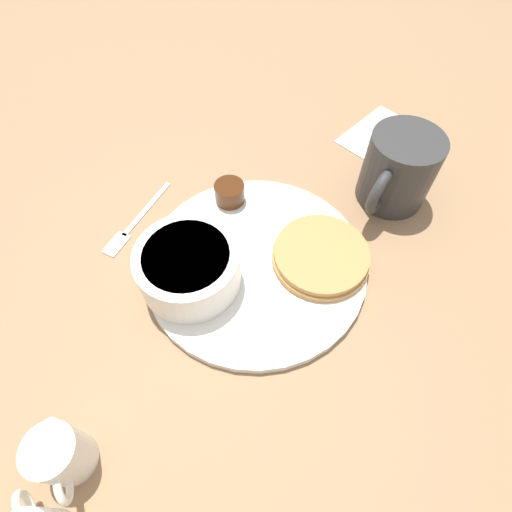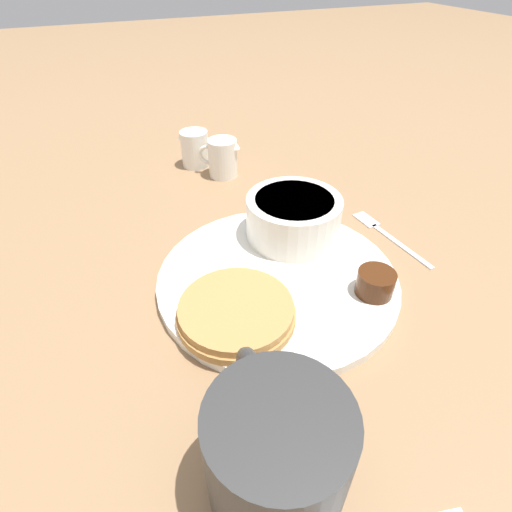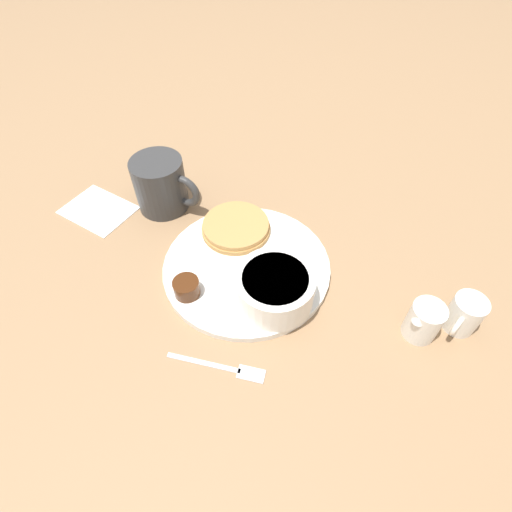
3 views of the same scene
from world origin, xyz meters
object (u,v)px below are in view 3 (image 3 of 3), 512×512
at_px(bowl, 275,288).
at_px(fork, 228,368).
at_px(creamer_pitcher_near, 424,321).
at_px(plate, 247,267).
at_px(coffee_mug, 162,185).
at_px(creamer_pitcher_far, 464,315).

relative_size(bowl, fork, 0.85).
relative_size(creamer_pitcher_near, fork, 0.46).
distance_m(bowl, fork, 0.14).
height_order(plate, fork, plate).
height_order(plate, coffee_mug, coffee_mug).
xyz_separation_m(creamer_pitcher_far, fork, (-0.30, -0.17, -0.03)).
bearing_deg(creamer_pitcher_far, bowl, -169.97).
bearing_deg(plate, creamer_pitcher_far, -0.55).
bearing_deg(coffee_mug, bowl, -29.42).
relative_size(plate, bowl, 2.32).
relative_size(bowl, creamer_pitcher_far, 1.78).
distance_m(coffee_mug, fork, 0.37).
distance_m(bowl, coffee_mug, 0.31).
bearing_deg(creamer_pitcher_far, plate, 179.45).
relative_size(plate, fork, 1.97).
bearing_deg(coffee_mug, plate, -25.99).
distance_m(creamer_pitcher_far, fork, 0.35).
bearing_deg(creamer_pitcher_far, fork, -149.95).
distance_m(coffee_mug, creamer_pitcher_near, 0.50).
xyz_separation_m(bowl, creamer_pitcher_far, (0.27, 0.05, -0.01)).
height_order(coffee_mug, creamer_pitcher_far, coffee_mug).
relative_size(coffee_mug, creamer_pitcher_far, 1.95).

